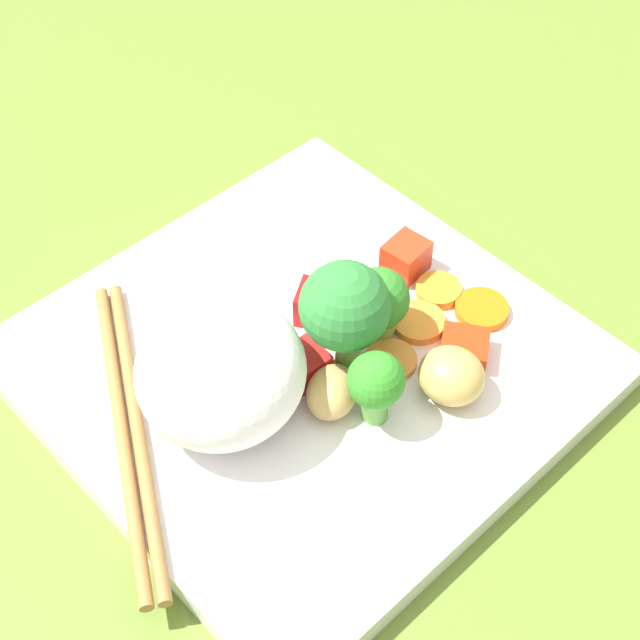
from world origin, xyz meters
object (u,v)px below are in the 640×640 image
(square_plate, at_px, (305,363))
(broccoli_floret_0, at_px, (378,301))
(rice_mound, at_px, (219,369))
(carrot_slice_0, at_px, (482,309))
(chopstick_pair, at_px, (129,428))

(square_plate, distance_m, broccoli_floret_0, 0.06)
(rice_mound, relative_size, carrot_slice_0, 2.92)
(carrot_slice_0, bearing_deg, chopstick_pair, -107.41)
(rice_mound, distance_m, chopstick_pair, 0.06)
(rice_mound, height_order, broccoli_floret_0, rice_mound)
(rice_mound, bearing_deg, chopstick_pair, -111.01)
(square_plate, height_order, broccoli_floret_0, broccoli_floret_0)
(square_plate, relative_size, rice_mound, 3.00)
(broccoli_floret_0, xyz_separation_m, chopstick_pair, (-0.04, -0.14, -0.02))
(broccoli_floret_0, xyz_separation_m, carrot_slice_0, (0.03, 0.06, -0.03))
(square_plate, xyz_separation_m, carrot_slice_0, (0.04, 0.10, 0.01))
(square_plate, height_order, carrot_slice_0, carrot_slice_0)
(rice_mound, relative_size, broccoli_floret_0, 1.84)
(rice_mound, bearing_deg, broccoli_floret_0, 79.89)
(rice_mound, height_order, carrot_slice_0, rice_mound)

